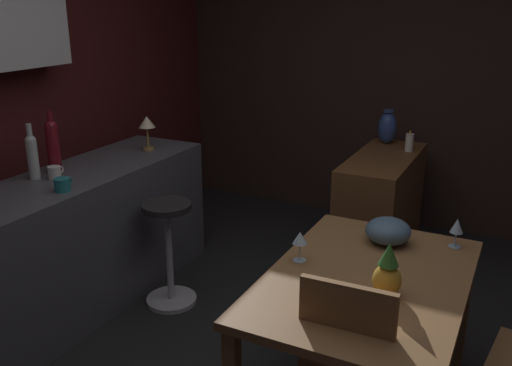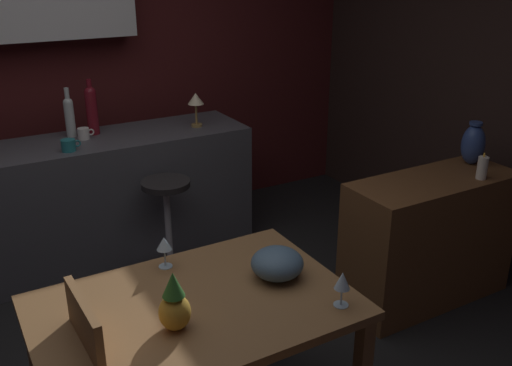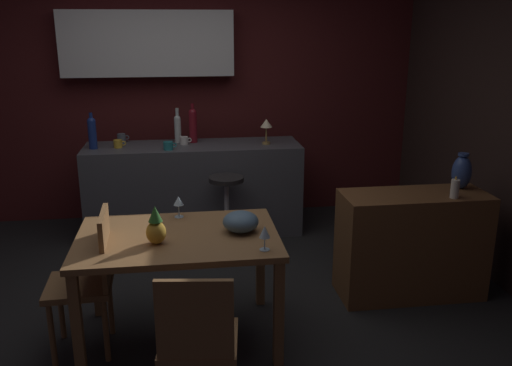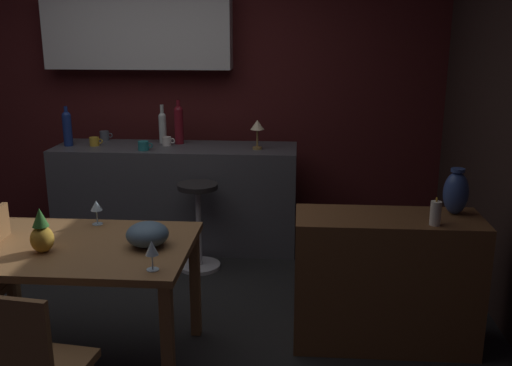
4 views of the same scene
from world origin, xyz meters
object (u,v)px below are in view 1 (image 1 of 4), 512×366
Objects in this scene: counter_lamp at (147,125)px; pillar_candle_tall at (409,142)px; cup_white at (55,172)px; fruit_bowl at (388,231)px; sideboard_cabinet at (380,207)px; wine_glass_left at (300,239)px; wine_bottle_clear at (32,154)px; wine_bottle_ruby at (53,144)px; vase_ceramic_blue at (387,128)px; dining_table at (366,294)px; bar_stool at (169,251)px; pineapple_centerpiece at (387,274)px; cup_teal at (62,185)px; wine_glass_right at (457,227)px.

pillar_candle_tall is at bearing -55.50° from counter_lamp.
cup_white is 0.69× the size of pillar_candle_tall.
fruit_bowl is at bearing -80.40° from cup_white.
cup_white is at bearing 136.53° from sideboard_cabinet.
wine_bottle_clear reaches higher than wine_glass_left.
counter_lamp is (0.86, -0.20, 0.03)m from wine_bottle_clear.
vase_ceramic_blue is at bearing -38.87° from wine_bottle_ruby.
dining_table is 1.81× the size of bar_stool.
pillar_candle_tall is at bearing -29.67° from sideboard_cabinet.
wine_glass_left is 0.52m from fruit_bowl.
pineapple_centerpiece is at bearing -93.68° from wine_bottle_clear.
cup_teal is (-0.24, -0.30, -0.15)m from wine_bottle_ruby.
wine_glass_right is 2.34m from cup_white.
bar_stool is (0.43, 1.43, -0.27)m from dining_table.
dining_table is 1.52m from bar_stool.
wine_bottle_ruby reaches higher than vase_ceramic_blue.
vase_ceramic_blue is (1.75, 0.46, 0.15)m from fruit_bowl.
cup_white reaches higher than sideboard_cabinet.
sideboard_cabinet is 1.50m from wine_glass_right.
cup_teal is at bearing 92.51° from dining_table.
bar_stool is 4.71× the size of wine_glass_left.
bar_stool is at bearing -33.73° from cup_teal.
wine_glass_left is at bearing -111.28° from bar_stool.
wine_glass_right is at bearing -30.91° from dining_table.
bar_stool is 2.03m from pillar_candle_tall.
wine_bottle_ruby is at bearing 84.89° from wine_glass_left.
pineapple_centerpiece is 2.36m from vase_ceramic_blue.
cup_teal is (0.05, 1.89, 0.10)m from pineapple_centerpiece.
wine_bottle_clear is 0.17m from cup_white.
wine_glass_right is 0.39× the size of wine_bottle_ruby.
counter_lamp reaches higher than wine_glass_left.
bar_stool is at bearing -57.58° from wine_bottle_clear.
cup_teal is 0.97m from counter_lamp.
pillar_candle_tall reaches higher than dining_table.
vase_ceramic_blue is (1.73, -0.96, 0.57)m from bar_stool.
counter_lamp is at bearing 132.17° from vase_ceramic_blue.
sideboard_cabinet is at bearing -59.34° from counter_lamp.
cup_teal is at bearing 146.27° from bar_stool.
counter_lamp is (0.44, 0.46, 0.71)m from bar_stool.
wine_bottle_ruby reaches higher than fruit_bowl.
pineapple_centerpiece is 2.16m from pillar_candle_tall.
wine_bottle_ruby is (0.29, 2.19, 0.24)m from pineapple_centerpiece.
sideboard_cabinet is at bearing -168.00° from vase_ceramic_blue.
pillar_candle_tall reaches higher than sideboard_cabinet.
dining_table is at bearing -106.89° from bar_stool.
wine_glass_left is at bearing -119.10° from counter_lamp.
sideboard_cabinet is at bearing 150.33° from pillar_candle_tall.
bar_stool is 1.04m from wine_bottle_clear.
wine_bottle_ruby reaches higher than wine_glass_right.
wine_bottle_clear is (-0.42, 0.66, 0.68)m from bar_stool.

